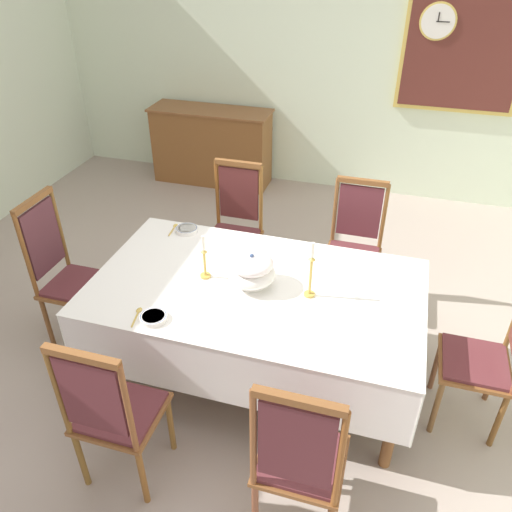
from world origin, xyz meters
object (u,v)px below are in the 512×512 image
chair_north_b (354,245)px  spoon_secondary (174,227)px  chair_south_b (299,458)px  candlestick_east (311,274)px  soup_tureen (252,270)px  mounted_clock (438,21)px  candlestick_west (205,261)px  chair_south_a (112,411)px  chair_north_a (235,226)px  chair_head_west (65,271)px  sideboard (212,146)px  dining_table (256,295)px  framed_painting (465,43)px  spoon_primary (138,312)px  bowl_near_right (187,229)px  bowl_near_left (153,317)px  chair_head_east (492,350)px

chair_north_b → spoon_secondary: bearing=19.9°
chair_south_b → candlestick_east: (-0.17, 1.02, 0.35)m
chair_north_b → candlestick_east: size_ratio=2.77×
soup_tureen → mounted_clock: mounted_clock is taller
chair_north_b → candlestick_west: size_ratio=3.43×
chair_south_b → chair_north_b: size_ratio=1.05×
chair_north_b → chair_south_a: bearing=63.5°
chair_north_a → spoon_secondary: 0.62m
chair_head_west → chair_north_a: bearing=136.3°
chair_head_west → candlestick_east: (1.82, -0.00, 0.34)m
chair_head_west → sideboard: chair_head_west is taller
soup_tureen → sideboard: 3.30m
candlestick_west → sideboard: candlestick_west is taller
chair_south_b → mounted_clock: bearing=84.7°
chair_north_a → sideboard: size_ratio=0.77×
dining_table → candlestick_east: size_ratio=5.44×
candlestick_east → framed_painting: bearing=75.0°
chair_north_a → candlestick_west: (0.14, -1.02, 0.32)m
framed_painting → chair_north_a: bearing=-127.9°
spoon_primary → soup_tureen: bearing=28.0°
bowl_near_right → spoon_primary: (0.10, -0.98, -0.01)m
candlestick_west → candlestick_east: size_ratio=0.81×
bowl_near_right → soup_tureen: bearing=-37.1°
candlestick_west → dining_table: bearing=0.0°
spoon_primary → spoon_secondary: same height
candlestick_east → sideboard: (-1.79, 2.95, -0.47)m
chair_north_b → chair_head_west: chair_head_west is taller
bowl_near_right → chair_head_west: bearing=-146.5°
soup_tureen → bowl_near_right: soup_tureen is taller
dining_table → candlestick_west: bearing=180.0°
chair_south_b → soup_tureen: 1.20m
soup_tureen → candlestick_east: 0.38m
dining_table → chair_north_b: bearing=62.9°
chair_south_a → chair_north_a: (0.00, 2.04, 0.00)m
soup_tureen → mounted_clock: 3.49m
dining_table → spoon_secondary: 0.98m
chair_head_west → spoon_secondary: (0.65, 0.54, 0.19)m
candlestick_west → sideboard: 3.18m
bowl_near_right → framed_painting: (1.91, 2.70, 0.95)m
chair_north_b → dining_table: bearing=62.9°
chair_north_b → bowl_near_right: bearing=22.7°
chair_north_b → framed_painting: framed_painting is taller
chair_north_a → bowl_near_left: chair_north_a is taller
soup_tureen → chair_head_east: bearing=0.0°
mounted_clock → dining_table: bearing=-106.0°
mounted_clock → candlestick_west: bearing=-111.6°
spoon_secondary → sideboard: 2.52m
candlestick_east → bowl_near_left: (-0.84, -0.49, -0.14)m
chair_north_a → bowl_near_right: size_ratio=6.67×
sideboard → chair_head_east: bearing=134.6°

